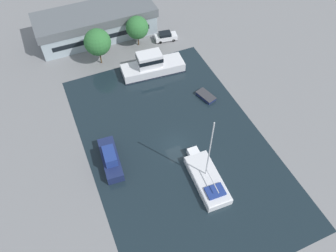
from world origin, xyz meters
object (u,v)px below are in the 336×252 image
parked_car (166,36)px  small_dinghy (206,96)px  quay_tree_near_building (137,28)px  quay_tree_by_water (97,42)px  sailboat_moored (207,178)px  cabin_boat (110,159)px  warehouse_building (96,23)px  motor_cruiser (152,66)px

parked_car → small_dinghy: 16.97m
quay_tree_near_building → quay_tree_by_water: bearing=-163.8°
small_dinghy → sailboat_moored: bearing=-133.8°
small_dinghy → quay_tree_near_building: bearing=90.3°
quay_tree_by_water → sailboat_moored: bearing=-78.2°
quay_tree_near_building → cabin_boat: 27.11m
parked_car → warehouse_building: bearing=-111.3°
quay_tree_by_water → cabin_boat: size_ratio=0.96×
motor_cruiser → cabin_boat: size_ratio=1.58×
quay_tree_by_water → cabin_boat: 22.21m
warehouse_building → quay_tree_near_building: quay_tree_near_building is taller
sailboat_moored → quay_tree_near_building: bearing=89.4°
small_dinghy → motor_cruiser: bearing=105.4°
parked_car → sailboat_moored: size_ratio=0.38×
motor_cruiser → small_dinghy: (5.80, -9.33, -1.16)m
parked_car → cabin_boat: 29.35m
quay_tree_near_building → small_dinghy: quay_tree_near_building is taller
parked_car → motor_cruiser: 9.65m
quay_tree_near_building → motor_cruiser: 8.66m
warehouse_building → sailboat_moored: size_ratio=1.92×
quay_tree_near_building → quay_tree_by_water: size_ratio=0.86×
quay_tree_by_water → small_dinghy: (13.32, -15.33, -4.21)m
quay_tree_near_building → warehouse_building: bearing=135.9°
sailboat_moored → cabin_boat: size_ratio=1.66×
small_dinghy → quay_tree_by_water: bearing=114.6°
warehouse_building → cabin_boat: bearing=-102.2°
warehouse_building → small_dinghy: (11.55, -23.71, -2.34)m
quay_tree_by_water → motor_cruiser: size_ratio=0.61×
quay_tree_by_water → small_dinghy: quay_tree_by_water is taller
parked_car → small_dinghy: size_ratio=1.23×
sailboat_moored → small_dinghy: 15.69m
parked_car → cabin_boat: size_ratio=0.63×
warehouse_building → motor_cruiser: size_ratio=2.02×
quay_tree_near_building → small_dinghy: bearing=-73.3°
warehouse_building → small_dinghy: size_ratio=6.20×
motor_cruiser → small_dinghy: bearing=-143.3°
quay_tree_near_building → cabin_boat: (-12.80, -23.74, -2.77)m
warehouse_building → motor_cruiser: bearing=-68.0°
quay_tree_near_building → sailboat_moored: size_ratio=0.50×
warehouse_building → cabin_boat: warehouse_building is taller
quay_tree_near_building → small_dinghy: (5.29, -17.66, -3.50)m
cabin_boat → sailboat_moored: bearing=-31.0°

